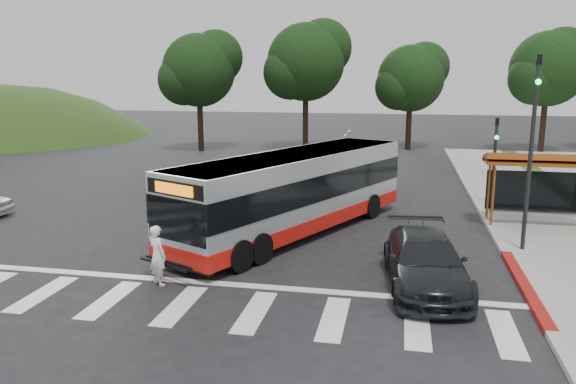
# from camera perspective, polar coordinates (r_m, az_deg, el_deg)

# --- Properties ---
(ground) EXTENTS (140.00, 140.00, 0.00)m
(ground) POSITION_cam_1_polar(r_m,az_deg,el_deg) (19.52, -5.34, -5.72)
(ground) COLOR black
(ground) RESTS_ON ground
(sidewalk_east) EXTENTS (4.00, 40.00, 0.12)m
(sidewalk_east) POSITION_cam_1_polar(r_m,az_deg,el_deg) (27.03, 23.00, -1.54)
(sidewalk_east) COLOR gray
(sidewalk_east) RESTS_ON ground
(curb_east) EXTENTS (0.30, 40.00, 0.15)m
(curb_east) POSITION_cam_1_polar(r_m,az_deg,el_deg) (26.68, 18.80, -1.35)
(curb_east) COLOR #9E9991
(curb_east) RESTS_ON ground
(curb_east_red) EXTENTS (0.32, 6.00, 0.15)m
(curb_east_red) POSITION_cam_1_polar(r_m,az_deg,el_deg) (17.20, 22.91, -8.82)
(curb_east_red) COLOR maroon
(curb_east_red) RESTS_ON ground
(hillside_nw) EXTENTS (44.00, 44.00, 10.00)m
(hillside_nw) POSITION_cam_1_polar(r_m,az_deg,el_deg) (61.00, -26.63, 5.06)
(hillside_nw) COLOR #213C13
(hillside_nw) RESTS_ON ground
(crosswalk_ladder) EXTENTS (18.00, 2.60, 0.01)m
(crosswalk_ladder) POSITION_cam_1_polar(r_m,az_deg,el_deg) (15.10, -10.90, -11.25)
(crosswalk_ladder) COLOR silver
(crosswalk_ladder) RESTS_ON ground
(bus_shelter) EXTENTS (4.20, 1.60, 2.86)m
(bus_shelter) POSITION_cam_1_polar(r_m,az_deg,el_deg) (23.79, 24.32, 2.27)
(bus_shelter) COLOR #9C4C1A
(bus_shelter) RESTS_ON sidewalk_east
(traffic_signal_ne_tall) EXTENTS (0.18, 0.37, 6.50)m
(traffic_signal_ne_tall) POSITION_cam_1_polar(r_m,az_deg,el_deg) (19.84, 23.55, 5.09)
(traffic_signal_ne_tall) COLOR black
(traffic_signal_ne_tall) RESTS_ON ground
(traffic_signal_ne_short) EXTENTS (0.18, 0.37, 4.00)m
(traffic_signal_ne_short) POSITION_cam_1_polar(r_m,az_deg,el_deg) (26.84, 20.28, 3.84)
(traffic_signal_ne_short) COLOR black
(traffic_signal_ne_short) RESTS_ON ground
(tree_ne_a) EXTENTS (6.16, 5.74, 9.30)m
(tree_ne_a) POSITION_cam_1_polar(r_m,az_deg,el_deg) (47.09, 25.00, 11.39)
(tree_ne_a) COLOR black
(tree_ne_a) RESTS_ON parking_lot
(tree_north_a) EXTENTS (6.60, 6.15, 10.17)m
(tree_north_a) POSITION_cam_1_polar(r_m,az_deg,el_deg) (44.50, 1.95, 13.18)
(tree_north_a) COLOR black
(tree_north_a) RESTS_ON ground
(tree_north_b) EXTENTS (5.72, 5.33, 8.43)m
(tree_north_b) POSITION_cam_1_polar(r_m,az_deg,el_deg) (45.87, 12.45, 11.30)
(tree_north_b) COLOR black
(tree_north_b) RESTS_ON ground
(tree_north_c) EXTENTS (6.16, 5.74, 9.30)m
(tree_north_c) POSITION_cam_1_polar(r_m,az_deg,el_deg) (44.60, -8.94, 12.23)
(tree_north_c) COLOR black
(tree_north_c) RESTS_ON ground
(transit_bus) EXTENTS (7.35, 11.66, 3.03)m
(transit_bus) POSITION_cam_1_polar(r_m,az_deg,el_deg) (20.90, 0.73, -0.20)
(transit_bus) COLOR #A9ACAE
(transit_bus) RESTS_ON ground
(pedestrian) EXTENTS (0.76, 0.69, 1.75)m
(pedestrian) POSITION_cam_1_polar(r_m,az_deg,el_deg) (16.36, -13.13, -6.27)
(pedestrian) COLOR white
(pedestrian) RESTS_ON ground
(dark_sedan) EXTENTS (2.59, 5.29, 1.48)m
(dark_sedan) POSITION_cam_1_polar(r_m,az_deg,el_deg) (16.29, 13.77, -6.87)
(dark_sedan) COLOR black
(dark_sedan) RESTS_ON ground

